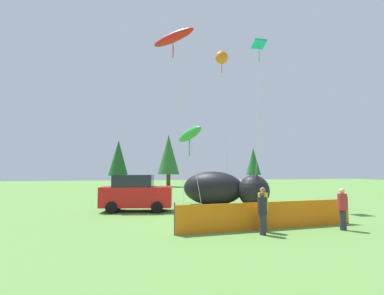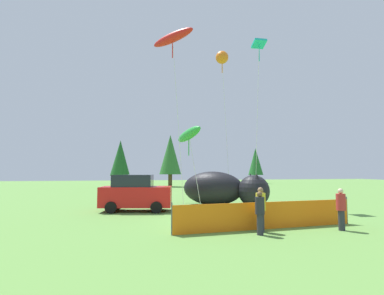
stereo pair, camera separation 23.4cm
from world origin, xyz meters
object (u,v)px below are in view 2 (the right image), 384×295
(inflatable_cat, at_px, (223,190))
(kite_red_lizard, at_px, (173,38))
(folding_chair, at_px, (304,212))
(spectator_in_green_shirt, at_px, (341,207))
(parked_car, at_px, (136,193))
(kite_orange_flower, at_px, (222,58))
(spectator_in_blue_shirt, at_px, (261,207))
(kite_green_fish, at_px, (189,135))
(kite_teal_diamond, at_px, (259,48))
(spectator_in_red_shirt, at_px, (260,211))

(inflatable_cat, distance_m, kite_red_lizard, 10.66)
(folding_chair, distance_m, spectator_in_green_shirt, 2.06)
(parked_car, bearing_deg, kite_orange_flower, 42.68)
(spectator_in_blue_shirt, xyz_separation_m, kite_green_fish, (-1.76, 6.41, 3.68))
(parked_car, xyz_separation_m, kite_red_lizard, (2.14, -0.58, 9.66))
(spectator_in_blue_shirt, xyz_separation_m, kite_orange_flower, (1.98, 11.55, 10.73))
(spectator_in_blue_shirt, distance_m, kite_green_fish, 7.60)
(kite_teal_diamond, bearing_deg, spectator_in_red_shirt, -114.66)
(inflatable_cat, xyz_separation_m, kite_red_lizard, (-3.92, -2.31, 9.64))
(spectator_in_red_shirt, height_order, kite_orange_flower, kite_orange_flower)
(folding_chair, relative_size, spectator_in_green_shirt, 0.52)
(spectator_in_blue_shirt, height_order, kite_red_lizard, kite_red_lizard)
(kite_red_lizard, distance_m, kite_teal_diamond, 6.61)
(spectator_in_green_shirt, height_order, kite_green_fish, kite_green_fish)
(inflatable_cat, bearing_deg, spectator_in_blue_shirt, -65.35)
(spectator_in_green_shirt, height_order, kite_teal_diamond, kite_teal_diamond)
(folding_chair, distance_m, spectator_in_blue_shirt, 3.33)
(spectator_in_green_shirt, distance_m, kite_green_fish, 9.30)
(inflatable_cat, bearing_deg, folding_chair, -44.55)
(parked_car, xyz_separation_m, spectator_in_red_shirt, (4.63, -7.70, -0.18))
(spectator_in_blue_shirt, bearing_deg, kite_orange_flower, 80.28)
(inflatable_cat, distance_m, spectator_in_blue_shirt, 8.97)
(kite_green_fish, distance_m, kite_orange_flower, 9.49)
(inflatable_cat, height_order, spectator_in_blue_shirt, inflatable_cat)
(parked_car, distance_m, spectator_in_blue_shirt, 8.69)
(kite_green_fish, bearing_deg, parked_car, 166.53)
(parked_car, height_order, kite_orange_flower, kite_orange_flower)
(spectator_in_blue_shirt, relative_size, kite_orange_flower, 0.15)
(spectator_in_green_shirt, distance_m, kite_red_lizard, 13.51)
(inflatable_cat, distance_m, spectator_in_red_shirt, 9.54)
(parked_car, height_order, folding_chair, parked_car)
(spectator_in_green_shirt, xyz_separation_m, spectator_in_blue_shirt, (-3.39, 0.38, 0.03))
(folding_chair, bearing_deg, inflatable_cat, 168.75)
(folding_chair, xyz_separation_m, kite_red_lizard, (-5.67, 5.01, 10.23))
(spectator_in_red_shirt, bearing_deg, folding_chair, 33.64)
(kite_red_lizard, height_order, kite_green_fish, kite_red_lizard)
(parked_car, bearing_deg, folding_chair, -25.38)
(parked_car, bearing_deg, kite_green_fish, -3.27)
(parked_car, distance_m, folding_chair, 9.62)
(inflatable_cat, distance_m, kite_teal_diamond, 10.50)
(spectator_in_red_shirt, height_order, kite_green_fish, kite_green_fish)
(folding_chair, distance_m, kite_red_lizard, 12.72)
(spectator_in_green_shirt, height_order, spectator_in_blue_shirt, spectator_in_blue_shirt)
(kite_red_lizard, bearing_deg, parked_car, 164.89)
(spectator_in_green_shirt, xyz_separation_m, spectator_in_red_shirt, (-3.67, -0.15, -0.04))
(spectator_in_red_shirt, relative_size, spectator_in_blue_shirt, 0.93)
(inflatable_cat, xyz_separation_m, kite_orange_flower, (0.83, 2.65, 10.60))
(kite_red_lizard, bearing_deg, kite_green_fish, -9.92)
(spectator_in_blue_shirt, relative_size, kite_teal_diamond, 0.15)
(inflatable_cat, xyz_separation_m, kite_green_fish, (-2.91, -2.49, 3.56))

